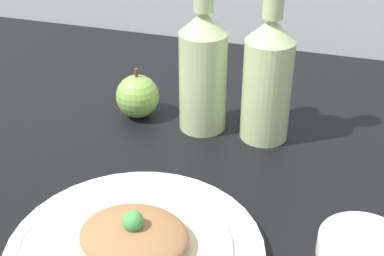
# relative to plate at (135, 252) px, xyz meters

# --- Properties ---
(ground_plane) EXTENTS (1.80, 1.10, 0.04)m
(ground_plane) POSITION_rel_plate_xyz_m (0.02, 0.15, -0.03)
(ground_plane) COLOR black
(plate) EXTENTS (0.29, 0.29, 0.02)m
(plate) POSITION_rel_plate_xyz_m (0.00, 0.00, 0.00)
(plate) COLOR white
(plate) RESTS_ON ground_plane
(plated_food) EXTENTS (0.22, 0.22, 0.05)m
(plated_food) POSITION_rel_plate_xyz_m (0.00, 0.00, 0.02)
(plated_food) COLOR beige
(plated_food) RESTS_ON plate
(cider_bottle_left) EXTENTS (0.07, 0.07, 0.26)m
(cider_bottle_left) POSITION_rel_plate_xyz_m (-0.01, 0.31, 0.09)
(cider_bottle_left) COLOR #B7D18E
(cider_bottle_left) RESTS_ON ground_plane
(cider_bottle_right) EXTENTS (0.07, 0.07, 0.26)m
(cider_bottle_right) POSITION_rel_plate_xyz_m (0.09, 0.31, 0.09)
(cider_bottle_right) COLOR #B7D18E
(cider_bottle_right) RESTS_ON ground_plane
(apple) EXTENTS (0.07, 0.07, 0.09)m
(apple) POSITION_rel_plate_xyz_m (-0.12, 0.31, 0.02)
(apple) COLOR #84B74C
(apple) RESTS_ON ground_plane
(dipping_bowl) EXTENTS (0.11, 0.11, 0.03)m
(dipping_bowl) POSITION_rel_plate_xyz_m (0.25, 0.08, 0.00)
(dipping_bowl) COLOR silver
(dipping_bowl) RESTS_ON ground_plane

